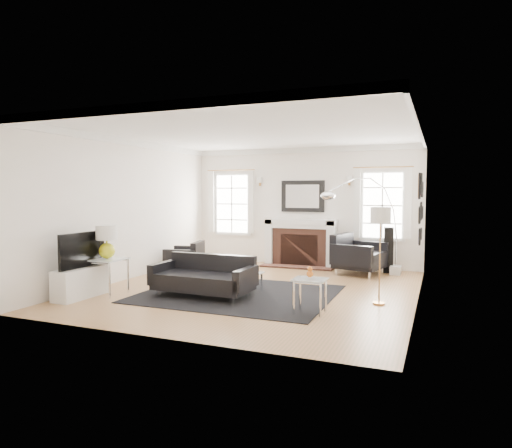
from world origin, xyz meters
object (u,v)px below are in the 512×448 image
at_px(sofa, 205,278).
at_px(coffee_table, 236,275).
at_px(gourd_lamp, 107,239).
at_px(arc_floor_lamp, 363,221).
at_px(fireplace, 300,243).
at_px(armchair_right, 356,256).
at_px(armchair_left, 187,257).

relative_size(sofa, coffee_table, 2.25).
bearing_deg(gourd_lamp, arc_floor_lamp, 41.34).
bearing_deg(fireplace, armchair_right, -22.48).
height_order(sofa, gourd_lamp, gourd_lamp).
relative_size(armchair_left, arc_floor_lamp, 0.44).
height_order(fireplace, armchair_right, fireplace).
xyz_separation_m(sofa, gourd_lamp, (-1.59, -0.53, 0.64)).
height_order(armchair_left, armchair_right, armchair_right).
distance_m(fireplace, arc_floor_lamp, 1.87).
height_order(armchair_right, arc_floor_lamp, arc_floor_lamp).
bearing_deg(arc_floor_lamp, sofa, -128.05).
distance_m(armchair_left, coffee_table, 2.54).
bearing_deg(gourd_lamp, armchair_left, 88.78).
xyz_separation_m(sofa, armchair_left, (-1.54, 2.00, -0.00)).
bearing_deg(coffee_table, fireplace, 86.49).
bearing_deg(fireplace, armchair_left, -143.21).
bearing_deg(armchair_right, sofa, -123.88).
relative_size(sofa, armchair_right, 1.41).
bearing_deg(armchair_right, arc_floor_lamp, -53.51).
distance_m(gourd_lamp, arc_floor_lamp, 5.04).
distance_m(fireplace, sofa, 3.66).
bearing_deg(arc_floor_lamp, gourd_lamp, -138.66).
bearing_deg(arc_floor_lamp, armchair_right, 126.49).
bearing_deg(sofa, armchair_left, 127.67).
bearing_deg(sofa, fireplace, 80.45).
xyz_separation_m(fireplace, gourd_lamp, (-2.20, -4.13, 0.40)).
bearing_deg(armchair_left, coffee_table, -39.89).
bearing_deg(fireplace, arc_floor_lamp, -27.04).
bearing_deg(coffee_table, armchair_left, 140.11).
height_order(sofa, armchair_left, sofa).
distance_m(armchair_left, gourd_lamp, 2.61).
xyz_separation_m(sofa, armchair_right, (2.02, 3.01, 0.09)).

